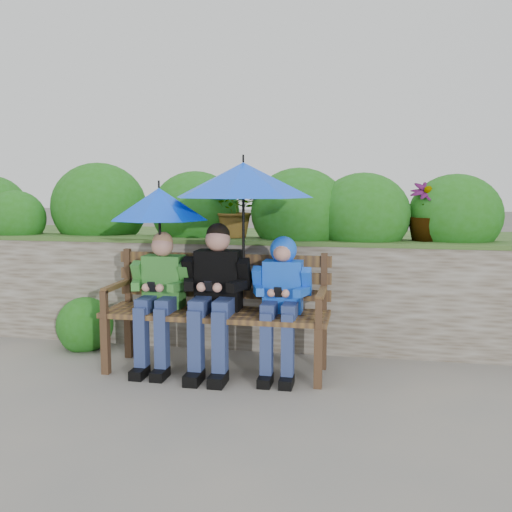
% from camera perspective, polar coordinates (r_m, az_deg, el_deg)
% --- Properties ---
extents(ground, '(60.00, 60.00, 0.00)m').
position_cam_1_polar(ground, '(4.82, -0.23, -11.42)').
color(ground, slate).
rests_on(ground, ground).
extents(garden_backdrop, '(8.00, 2.86, 1.84)m').
position_cam_1_polar(garden_backdrop, '(6.20, 2.85, -1.16)').
color(garden_backdrop, brown).
rests_on(garden_backdrop, ground).
extents(park_bench, '(1.85, 0.54, 0.98)m').
position_cam_1_polar(park_bench, '(4.76, -3.83, -4.75)').
color(park_bench, '#432D1D').
rests_on(park_bench, ground).
extents(boy_left, '(0.49, 0.57, 1.15)m').
position_cam_1_polar(boy_left, '(4.80, -9.59, -3.57)').
color(boy_left, '#17611B').
rests_on(boy_left, ground).
extents(boy_middle, '(0.55, 0.64, 1.22)m').
position_cam_1_polar(boy_middle, '(4.65, -4.09, -3.45)').
color(boy_middle, black).
rests_on(boy_middle, ground).
extents(boy_right, '(0.47, 0.57, 1.12)m').
position_cam_1_polar(boy_right, '(4.56, 2.56, -3.66)').
color(boy_right, blue).
rests_on(boy_right, ground).
extents(umbrella_left, '(0.83, 0.83, 0.85)m').
position_cam_1_polar(umbrella_left, '(4.77, -9.65, 5.15)').
color(umbrella_left, blue).
rests_on(umbrella_left, ground).
extents(umbrella_right, '(1.11, 1.11, 1.03)m').
position_cam_1_polar(umbrella_right, '(4.56, -1.28, 7.61)').
color(umbrella_right, blue).
rests_on(umbrella_right, ground).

